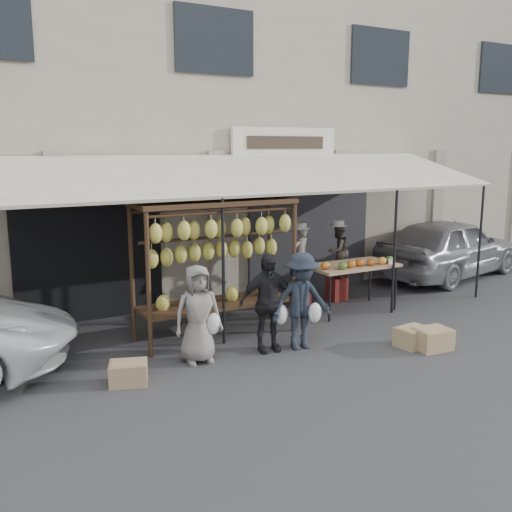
% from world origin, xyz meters
% --- Properties ---
extents(ground_plane, '(90.00, 90.00, 0.00)m').
position_xyz_m(ground_plane, '(0.00, 0.00, 0.00)').
color(ground_plane, '#2D2D30').
extents(shophouse, '(24.00, 6.15, 7.30)m').
position_xyz_m(shophouse, '(-0.00, 6.50, 3.65)').
color(shophouse, tan).
rests_on(shophouse, ground_plane).
extents(awning, '(10.00, 2.35, 2.92)m').
position_xyz_m(awning, '(0.01, 2.28, 2.57)').
color(awning, beige).
rests_on(awning, ground_plane).
extents(banana_rack, '(2.60, 0.90, 2.24)m').
position_xyz_m(banana_rack, '(-0.96, 1.47, 1.57)').
color(banana_rack, black).
rests_on(banana_rack, ground_plane).
extents(produce_table, '(1.70, 0.90, 1.04)m').
position_xyz_m(produce_table, '(1.91, 1.57, 0.87)').
color(produce_table, tan).
rests_on(produce_table, ground_plane).
extents(vendor_left, '(0.47, 0.39, 1.11)m').
position_xyz_m(vendor_left, '(1.24, 2.37, 1.01)').
color(vendor_left, slate).
rests_on(vendor_left, stool_left).
extents(vendor_right, '(0.61, 0.52, 1.09)m').
position_xyz_m(vendor_right, '(2.15, 2.39, 1.01)').
color(vendor_right, '#413732').
rests_on(vendor_right, stool_right).
extents(customer_left, '(0.73, 0.51, 1.43)m').
position_xyz_m(customer_left, '(-1.66, 0.63, 0.71)').
color(customer_left, gray).
rests_on(customer_left, ground_plane).
extents(customer_mid, '(0.93, 0.49, 1.51)m').
position_xyz_m(customer_mid, '(-0.57, 0.54, 0.76)').
color(customer_mid, black).
rests_on(customer_mid, ground_plane).
extents(customer_right, '(1.04, 0.69, 1.50)m').
position_xyz_m(customer_right, '(-0.06, 0.37, 0.75)').
color(customer_right, '#1E242F').
rests_on(customer_right, ground_plane).
extents(stool_left, '(0.33, 0.33, 0.46)m').
position_xyz_m(stool_left, '(1.24, 2.37, 0.23)').
color(stool_left, maroon).
rests_on(stool_left, ground_plane).
extents(stool_right, '(0.41, 0.41, 0.46)m').
position_xyz_m(stool_right, '(2.15, 2.39, 0.23)').
color(stool_right, maroon).
rests_on(stool_right, ground_plane).
extents(crate_near_a, '(0.54, 0.44, 0.30)m').
position_xyz_m(crate_near_a, '(1.51, -0.41, 0.15)').
color(crate_near_a, tan).
rests_on(crate_near_a, ground_plane).
extents(crate_near_b, '(0.58, 0.46, 0.32)m').
position_xyz_m(crate_near_b, '(1.68, -0.65, 0.16)').
color(crate_near_b, tan).
rests_on(crate_near_b, ground_plane).
extents(crate_far, '(0.58, 0.51, 0.29)m').
position_xyz_m(crate_far, '(-2.78, 0.34, 0.15)').
color(crate_far, tan).
rests_on(crate_far, ground_plane).
extents(sedan, '(4.49, 2.54, 1.44)m').
position_xyz_m(sedan, '(5.73, 2.78, 0.72)').
color(sedan, gray).
rests_on(sedan, ground_plane).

